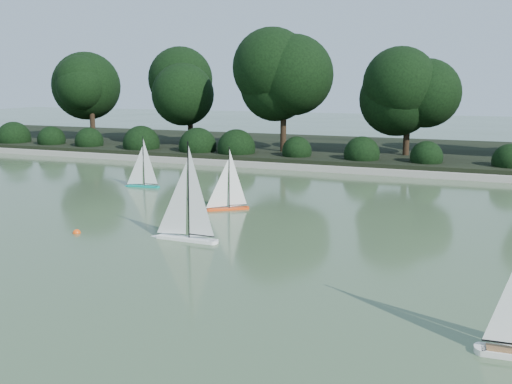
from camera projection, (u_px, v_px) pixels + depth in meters
ground at (238, 264)px, 8.36m from camera, size 80.00×80.00×0.00m
pond_coping at (360, 170)px, 16.57m from camera, size 40.00×0.35×0.18m
far_bank at (382, 152)px, 20.21m from camera, size 40.00×8.00×0.30m
tree_line at (417, 81)px, 17.87m from camera, size 26.31×3.93×4.39m
shrub_hedge at (366, 154)px, 17.32m from camera, size 29.10×1.10×1.10m
sailboat_white_a at (181, 224)px, 9.60m from camera, size 1.30×0.23×1.78m
sailboat_orange at (224, 200)px, 11.84m from camera, size 0.91×0.71×1.41m
sailboat_teal at (140, 178)px, 14.44m from camera, size 1.01×0.27×1.37m
race_buoy at (77, 233)px, 10.07m from camera, size 0.14×0.14×0.14m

